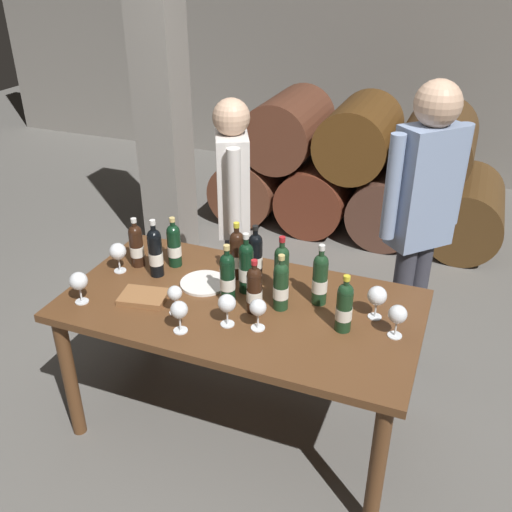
{
  "coord_description": "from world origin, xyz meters",
  "views": [
    {
      "loc": [
        0.9,
        -2.1,
        2.27
      ],
      "look_at": [
        0.0,
        0.2,
        0.91
      ],
      "focal_mm": 39.97,
      "sensor_mm": 36.0,
      "label": 1
    }
  ],
  "objects_px": {
    "wine_bottle_8": "(344,307)",
    "wine_glass_4": "(118,252)",
    "wine_bottle_10": "(227,277)",
    "wine_bottle_4": "(281,270)",
    "wine_bottle_6": "(246,267)",
    "wine_glass_5": "(377,296)",
    "wine_glass_1": "(179,311)",
    "wine_glass_6": "(227,304)",
    "wine_bottle_9": "(254,289)",
    "wine_bottle_11": "(281,285)",
    "wine_glass_3": "(258,308)",
    "serving_plate": "(204,283)",
    "wine_glass_7": "(79,282)",
    "taster_seated_left": "(233,204)",
    "wine_glass_0": "(398,315)",
    "wine_bottle_3": "(320,278)",
    "wine_bottle_1": "(237,254)",
    "wine_bottle_5": "(174,245)",
    "dining_table": "(241,318)",
    "tasting_notebook": "(144,297)",
    "wine_bottle_0": "(255,255)",
    "sommelier_presenting": "(422,211)",
    "wine_bottle_7": "(155,252)",
    "wine_bottle_2": "(136,245)",
    "wine_glass_2": "(175,294)"
  },
  "relations": [
    {
      "from": "dining_table",
      "to": "wine_bottle_5",
      "type": "relative_size",
      "value": 6.13
    },
    {
      "from": "wine_bottle_2",
      "to": "sommelier_presenting",
      "type": "distance_m",
      "value": 1.5
    },
    {
      "from": "wine_bottle_3",
      "to": "wine_glass_0",
      "type": "xyz_separation_m",
      "value": [
        0.38,
        -0.13,
        -0.02
      ]
    },
    {
      "from": "wine_glass_4",
      "to": "wine_bottle_4",
      "type": "bearing_deg",
      "value": 6.51
    },
    {
      "from": "wine_glass_3",
      "to": "serving_plate",
      "type": "distance_m",
      "value": 0.47
    },
    {
      "from": "wine_bottle_3",
      "to": "wine_glass_3",
      "type": "height_order",
      "value": "wine_bottle_3"
    },
    {
      "from": "wine_bottle_10",
      "to": "wine_glass_0",
      "type": "height_order",
      "value": "wine_bottle_10"
    },
    {
      "from": "wine_glass_7",
      "to": "taster_seated_left",
      "type": "distance_m",
      "value": 1.06
    },
    {
      "from": "wine_glass_1",
      "to": "wine_glass_3",
      "type": "xyz_separation_m",
      "value": [
        0.31,
        0.14,
        -0.0
      ]
    },
    {
      "from": "wine_glass_0",
      "to": "sommelier_presenting",
      "type": "relative_size",
      "value": 0.09
    },
    {
      "from": "wine_bottle_3",
      "to": "wine_glass_6",
      "type": "bearing_deg",
      "value": -135.67
    },
    {
      "from": "taster_seated_left",
      "to": "wine_bottle_3",
      "type": "bearing_deg",
      "value": -40.01
    },
    {
      "from": "wine_bottle_1",
      "to": "wine_bottle_0",
      "type": "bearing_deg",
      "value": 18.08
    },
    {
      "from": "sommelier_presenting",
      "to": "tasting_notebook",
      "type": "bearing_deg",
      "value": -142.17
    },
    {
      "from": "wine_glass_4",
      "to": "wine_bottle_5",
      "type": "bearing_deg",
      "value": 34.64
    },
    {
      "from": "wine_glass_5",
      "to": "wine_bottle_5",
      "type": "bearing_deg",
      "value": 174.94
    },
    {
      "from": "wine_glass_1",
      "to": "wine_glass_6",
      "type": "distance_m",
      "value": 0.21
    },
    {
      "from": "wine_glass_3",
      "to": "tasting_notebook",
      "type": "relative_size",
      "value": 0.68
    },
    {
      "from": "wine_glass_0",
      "to": "wine_bottle_0",
      "type": "bearing_deg",
      "value": 162.11
    },
    {
      "from": "wine_glass_3",
      "to": "wine_glass_6",
      "type": "distance_m",
      "value": 0.14
    },
    {
      "from": "wine_bottle_8",
      "to": "tasting_notebook",
      "type": "distance_m",
      "value": 0.96
    },
    {
      "from": "wine_bottle_10",
      "to": "wine_bottle_4",
      "type": "bearing_deg",
      "value": 32.5
    },
    {
      "from": "wine_bottle_0",
      "to": "wine_glass_6",
      "type": "xyz_separation_m",
      "value": [
        0.04,
        -0.43,
        -0.02
      ]
    },
    {
      "from": "wine_bottle_5",
      "to": "wine_bottle_10",
      "type": "distance_m",
      "value": 0.45
    },
    {
      "from": "wine_bottle_8",
      "to": "wine_glass_4",
      "type": "distance_m",
      "value": 1.21
    },
    {
      "from": "wine_glass_4",
      "to": "wine_glass_6",
      "type": "xyz_separation_m",
      "value": [
        0.72,
        -0.23,
        -0.0
      ]
    },
    {
      "from": "wine_glass_2",
      "to": "wine_bottle_11",
      "type": "bearing_deg",
      "value": 26.56
    },
    {
      "from": "wine_bottle_4",
      "to": "wine_glass_5",
      "type": "height_order",
      "value": "wine_bottle_4"
    },
    {
      "from": "wine_bottle_6",
      "to": "wine_glass_4",
      "type": "bearing_deg",
      "value": -174.75
    },
    {
      "from": "wine_bottle_7",
      "to": "wine_glass_0",
      "type": "relative_size",
      "value": 2.0
    },
    {
      "from": "wine_bottle_6",
      "to": "wine_glass_6",
      "type": "relative_size",
      "value": 2.03
    },
    {
      "from": "wine_bottle_11",
      "to": "taster_seated_left",
      "type": "bearing_deg",
      "value": 127.96
    },
    {
      "from": "serving_plate",
      "to": "wine_bottle_1",
      "type": "bearing_deg",
      "value": 46.67
    },
    {
      "from": "wine_bottle_9",
      "to": "tasting_notebook",
      "type": "distance_m",
      "value": 0.55
    },
    {
      "from": "wine_glass_1",
      "to": "wine_bottle_8",
      "type": "bearing_deg",
      "value": 22.52
    },
    {
      "from": "wine_bottle_9",
      "to": "wine_bottle_11",
      "type": "xyz_separation_m",
      "value": [
        0.1,
        0.07,
        0.0
      ]
    },
    {
      "from": "wine_glass_0",
      "to": "wine_glass_5",
      "type": "distance_m",
      "value": 0.15
    },
    {
      "from": "wine_glass_5",
      "to": "wine_glass_6",
      "type": "height_order",
      "value": "wine_glass_5"
    },
    {
      "from": "wine_bottle_6",
      "to": "tasting_notebook",
      "type": "distance_m",
      "value": 0.51
    },
    {
      "from": "wine_bottle_6",
      "to": "wine_glass_5",
      "type": "bearing_deg",
      "value": 0.49
    },
    {
      "from": "wine_bottle_1",
      "to": "wine_glass_3",
      "type": "bearing_deg",
      "value": -55.47
    },
    {
      "from": "serving_plate",
      "to": "wine_glass_1",
      "type": "bearing_deg",
      "value": -78.88
    },
    {
      "from": "dining_table",
      "to": "wine_glass_1",
      "type": "xyz_separation_m",
      "value": [
        -0.16,
        -0.31,
        0.2
      ]
    },
    {
      "from": "wine_bottle_8",
      "to": "wine_glass_3",
      "type": "bearing_deg",
      "value": -159.55
    },
    {
      "from": "wine_bottle_0",
      "to": "wine_glass_3",
      "type": "xyz_separation_m",
      "value": [
        0.17,
        -0.41,
        -0.02
      ]
    },
    {
      "from": "wine_glass_6",
      "to": "wine_bottle_1",
      "type": "bearing_deg",
      "value": 107.12
    },
    {
      "from": "wine_bottle_11",
      "to": "wine_bottle_10",
      "type": "bearing_deg",
      "value": -173.95
    },
    {
      "from": "wine_bottle_1",
      "to": "wine_bottle_9",
      "type": "xyz_separation_m",
      "value": [
        0.2,
        -0.26,
        -0.01
      ]
    },
    {
      "from": "wine_bottle_4",
      "to": "wine_glass_4",
      "type": "bearing_deg",
      "value": -173.49
    },
    {
      "from": "tasting_notebook",
      "to": "serving_plate",
      "type": "height_order",
      "value": "tasting_notebook"
    }
  ]
}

